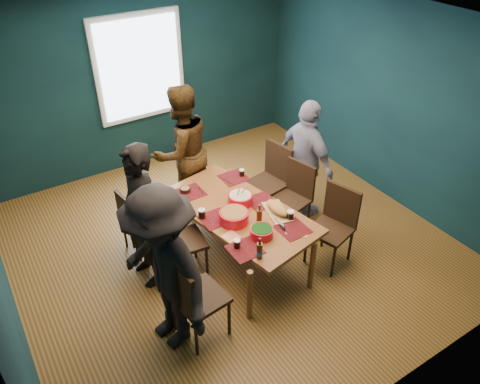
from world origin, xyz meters
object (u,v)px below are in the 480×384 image
object	(u,v)px
person_near_left	(163,272)
bowl_dumpling	(240,198)
chair_left_mid	(175,237)
bowl_salad	(234,216)
person_right	(306,161)
person_far_left	(141,218)
chair_left_near	(191,295)
cutting_board	(277,209)
dining_table	(239,215)
chair_right_near	(336,220)
bowl_herbs	(262,232)
chair_right_mid	(295,192)
chair_right_far	(272,175)
chair_left_far	(135,219)
person_back	(182,151)

from	to	relation	value
person_near_left	bowl_dumpling	distance (m)	1.50
chair_left_mid	bowl_salad	bearing A→B (deg)	-16.99
person_right	chair_left_mid	bearing A→B (deg)	94.58
person_far_left	person_right	world-z (taller)	person_far_left
chair_left_near	cutting_board	bearing A→B (deg)	12.99
dining_table	cutting_board	world-z (taller)	cutting_board
chair_right_near	person_near_left	size ratio (longest dim) A/B	0.54
person_right	person_near_left	size ratio (longest dim) A/B	0.91
dining_table	chair_left_mid	world-z (taller)	chair_left_mid
bowl_herbs	cutting_board	world-z (taller)	cutting_board
chair_right_mid	bowl_salad	world-z (taller)	chair_right_mid
chair_right_mid	chair_right_near	world-z (taller)	chair_right_near
bowl_herbs	cutting_board	distance (m)	0.45
chair_left_mid	person_right	distance (m)	2.00
chair_right_far	person_far_left	distance (m)	1.96
dining_table	person_far_left	size ratio (longest dim) A/B	1.17
dining_table	chair_left_near	bearing A→B (deg)	-153.90
chair_left_far	person_far_left	xyz separation A→B (m)	(-0.07, -0.48, 0.36)
chair_right_far	person_far_left	bearing A→B (deg)	178.56
chair_left_near	bowl_salad	xyz separation A→B (m)	(0.86, 0.61, 0.19)
chair_right_mid	bowl_salad	distance (m)	1.14
bowl_herbs	chair_right_near	bearing A→B (deg)	-4.99
chair_right_far	chair_right_mid	bearing A→B (deg)	-93.44
person_far_left	person_back	world-z (taller)	person_back
chair_right_near	person_right	xyz separation A→B (m)	(0.27, 0.91, 0.25)
bowl_salad	person_back	bearing A→B (deg)	86.83
chair_left_far	bowl_herbs	bearing A→B (deg)	-61.82
chair_left_far	person_back	distance (m)	1.11
person_near_left	bowl_herbs	world-z (taller)	person_near_left
chair_left_far	chair_right_far	world-z (taller)	chair_right_far
chair_right_near	cutting_board	world-z (taller)	chair_right_near
chair_right_mid	bowl_herbs	distance (m)	1.17
person_far_left	dining_table	bearing A→B (deg)	73.23
dining_table	chair_left_far	world-z (taller)	chair_left_far
dining_table	bowl_salad	bearing A→B (deg)	-147.09
dining_table	person_back	bearing A→B (deg)	82.77
dining_table	chair_right_near	xyz separation A→B (m)	(0.95, -0.61, -0.07)
bowl_dumpling	chair_left_near	bearing A→B (deg)	-141.77
chair_right_mid	person_back	xyz separation A→B (m)	(-1.00, 1.14, 0.35)
chair_left_mid	bowl_salad	size ratio (longest dim) A/B	3.01
chair_left_near	person_right	world-z (taller)	person_right
person_back	person_right	xyz separation A→B (m)	(1.30, -0.96, -0.08)
bowl_herbs	person_far_left	bearing A→B (deg)	141.87
chair_left_mid	chair_right_far	size ratio (longest dim) A/B	0.97
chair_left_mid	person_near_left	xyz separation A→B (m)	(-0.46, -0.75, 0.33)
chair_right_far	bowl_herbs	world-z (taller)	chair_right_far
person_back	bowl_salad	xyz separation A→B (m)	(-0.08, -1.41, -0.12)
chair_right_mid	person_far_left	xyz separation A→B (m)	(-1.97, 0.16, 0.31)
chair_left_near	bowl_dumpling	world-z (taller)	chair_left_near
person_near_left	chair_left_near	bearing A→B (deg)	45.23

